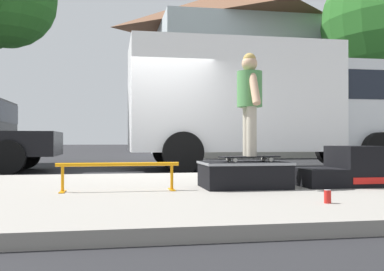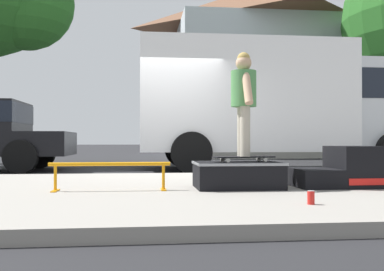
% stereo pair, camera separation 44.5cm
% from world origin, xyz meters
% --- Properties ---
extents(ground_plane, '(140.00, 140.00, 0.00)m').
position_xyz_m(ground_plane, '(0.00, 0.00, 0.00)').
color(ground_plane, black).
extents(sidewalk_slab, '(50.00, 5.00, 0.12)m').
position_xyz_m(sidewalk_slab, '(0.00, -3.00, 0.06)').
color(sidewalk_slab, gray).
rests_on(sidewalk_slab, ground).
extents(skate_box, '(1.06, 0.75, 0.32)m').
position_xyz_m(skate_box, '(0.67, -3.14, 0.29)').
color(skate_box, black).
rests_on(skate_box, sidewalk_slab).
extents(kicker_ramp, '(1.01, 0.72, 0.52)m').
position_xyz_m(kicker_ramp, '(2.01, -3.14, 0.33)').
color(kicker_ramp, black).
rests_on(kicker_ramp, sidewalk_slab).
extents(grind_rail, '(1.41, 0.28, 0.33)m').
position_xyz_m(grind_rail, '(-0.88, -3.25, 0.37)').
color(grind_rail, orange).
rests_on(grind_rail, sidewalk_slab).
extents(skateboard, '(0.80, 0.34, 0.07)m').
position_xyz_m(skateboard, '(0.76, -3.08, 0.50)').
color(skateboard, black).
rests_on(skateboard, skate_box).
extents(skater_kid, '(0.32, 0.67, 1.31)m').
position_xyz_m(skater_kid, '(0.76, -3.08, 1.28)').
color(skater_kid, '#B7AD99').
rests_on(skater_kid, skateboard).
extents(soda_can, '(0.07, 0.07, 0.13)m').
position_xyz_m(soda_can, '(1.04, -4.61, 0.18)').
color(soda_can, red).
rests_on(soda_can, sidewalk_slab).
extents(box_truck, '(6.91, 2.63, 3.05)m').
position_xyz_m(box_truck, '(2.92, 2.20, 1.70)').
color(box_truck, white).
rests_on(box_truck, ground).
extents(house_behind, '(9.54, 8.22, 8.40)m').
position_xyz_m(house_behind, '(5.65, 12.44, 4.24)').
color(house_behind, silver).
rests_on(house_behind, ground).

